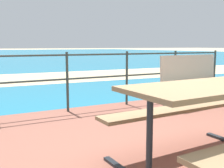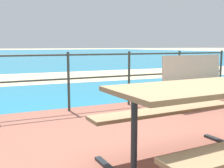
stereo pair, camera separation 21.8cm
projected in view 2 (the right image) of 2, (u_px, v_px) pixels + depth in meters
name	position (u px, v px, depth m)	size (l,w,h in m)	color
ground_plane	(188.00, 159.00, 2.84)	(240.00, 240.00, 0.00)	tan
patio_paving	(188.00, 157.00, 2.84)	(6.40, 5.20, 0.06)	brown
beach_strip	(42.00, 78.00, 10.03)	(54.00, 3.72, 0.01)	tan
picnic_table	(206.00, 107.00, 2.35)	(1.77, 1.42, 0.79)	#8C704C
park_bench	(196.00, 76.00, 5.16)	(1.54, 0.56, 0.95)	#BCAD93
railing_fence	(100.00, 73.00, 4.88)	(5.94, 0.04, 1.02)	#2D3833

